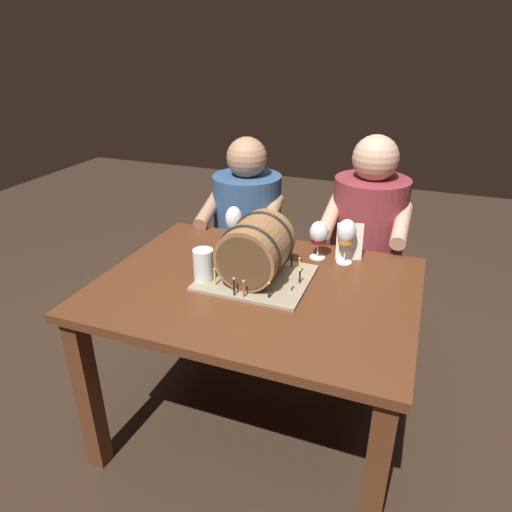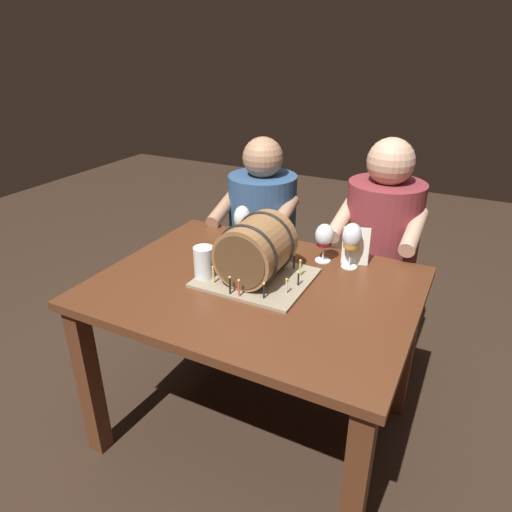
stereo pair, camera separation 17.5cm
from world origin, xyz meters
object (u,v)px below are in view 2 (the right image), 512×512
object	(u,v)px
menu_card	(356,246)
person_seated_right	(377,267)
barrel_cake	(256,252)
person_seated_left	(262,247)
dining_table	(255,309)
wine_glass_empty	(242,219)
wine_glass_amber	(352,238)
beer_pint	(204,264)
wine_glass_red	(324,237)

from	to	relation	value
menu_card	person_seated_right	world-z (taller)	person_seated_right
barrel_cake	person_seated_left	bearing A→B (deg)	114.42
dining_table	barrel_cake	distance (m)	0.24
wine_glass_empty	person_seated_right	bearing A→B (deg)	36.00
wine_glass_amber	person_seated_right	xyz separation A→B (m)	(0.04, 0.40, -0.31)
person_seated_left	beer_pint	bearing A→B (deg)	-80.77
wine_glass_red	wine_glass_amber	distance (m)	0.12
wine_glass_red	menu_card	world-z (taller)	wine_glass_red
dining_table	person_seated_right	world-z (taller)	person_seated_right
person_seated_right	wine_glass_red	bearing A→B (deg)	-111.41
person_seated_left	person_seated_right	size ratio (longest dim) A/B	0.96
beer_pint	menu_card	world-z (taller)	menu_card
wine_glass_red	wine_glass_amber	bearing A→B (deg)	-2.69
barrel_cake	person_seated_left	size ratio (longest dim) A/B	0.36
person_seated_right	beer_pint	bearing A→B (deg)	-124.16
dining_table	wine_glass_red	world-z (taller)	wine_glass_red
menu_card	dining_table	bearing A→B (deg)	-146.11
menu_card	person_seated_right	xyz separation A→B (m)	(0.03, 0.36, -0.25)
barrel_cake	menu_card	bearing A→B (deg)	45.36
dining_table	person_seated_right	size ratio (longest dim) A/B	1.00
person_seated_right	wine_glass_empty	bearing A→B (deg)	-144.00
barrel_cake	wine_glass_empty	world-z (taller)	barrel_cake
beer_pint	wine_glass_red	bearing A→B (deg)	45.20
menu_card	person_seated_left	bearing A→B (deg)	133.30
barrel_cake	dining_table	bearing A→B (deg)	-66.76
wine_glass_empty	wine_glass_red	size ratio (longest dim) A/B	1.10
wine_glass_amber	person_seated_left	size ratio (longest dim) A/B	0.17
wine_glass_empty	person_seated_left	world-z (taller)	person_seated_left
wine_glass_red	beer_pint	size ratio (longest dim) A/B	1.24
wine_glass_red	menu_card	xyz separation A→B (m)	(0.13, 0.04, -0.03)
barrel_cake	person_seated_right	distance (m)	0.80
dining_table	wine_glass_amber	xyz separation A→B (m)	(0.28, 0.30, 0.25)
beer_pint	person_seated_right	xyz separation A→B (m)	(0.51, 0.76, -0.24)
barrel_cake	wine_glass_red	bearing A→B (deg)	56.78
wine_glass_red	person_seated_left	distance (m)	0.70
barrel_cake	wine_glass_red	size ratio (longest dim) A/B	2.49
wine_glass_empty	wine_glass_amber	distance (m)	0.50
person_seated_left	person_seated_right	xyz separation A→B (m)	(0.64, 0.00, 0.03)
dining_table	menu_card	world-z (taller)	menu_card
menu_card	wine_glass_amber	bearing A→B (deg)	-118.18
menu_card	wine_glass_empty	bearing A→B (deg)	167.73
wine_glass_empty	wine_glass_amber	world-z (taller)	wine_glass_amber
wine_glass_empty	person_seated_left	size ratio (longest dim) A/B	0.16
beer_pint	barrel_cake	bearing A→B (deg)	26.26
wine_glass_empty	person_seated_right	distance (m)	0.73
wine_glass_red	person_seated_right	size ratio (longest dim) A/B	0.14
wine_glass_empty	wine_glass_red	distance (m)	0.39
wine_glass_empty	dining_table	bearing A→B (deg)	-54.08
wine_glass_amber	person_seated_left	xyz separation A→B (m)	(-0.60, 0.40, -0.33)
beer_pint	dining_table	bearing A→B (deg)	15.51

